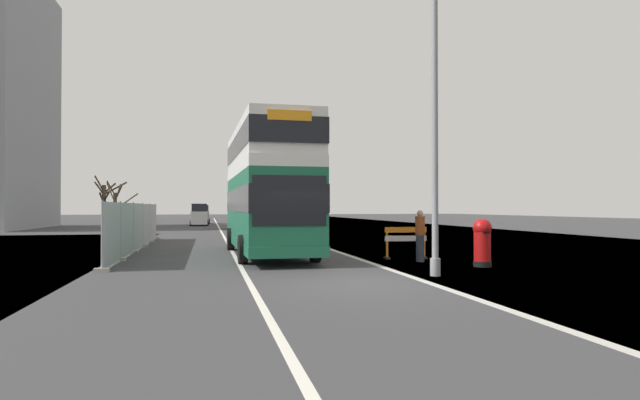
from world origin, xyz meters
The scene contains 13 objects.
ground centered at (0.54, 0.12, -0.05)m, with size 140.00×280.00×0.10m.
double_decker_bus centered at (-1.24, 8.71, 2.74)m, with size 3.02×10.78×5.15m.
lamppost_foreground centered at (2.68, 1.02, 3.91)m, with size 0.29×0.70×8.29m.
red_pillar_postbox centered at (5.17, 2.95, 0.86)m, with size 0.61×0.61×1.57m.
roadworks_barrier centered at (3.67, 5.98, 0.75)m, with size 1.60×0.53×1.19m.
construction_site_fence centered at (-6.70, 12.39, 1.04)m, with size 0.44×17.20×2.16m.
car_oncoming_near centered at (-0.12, 26.55, 1.00)m, with size 2.03×3.98×2.11m.
car_receding_mid centered at (-0.53, 35.79, 1.06)m, with size 2.05×4.05×2.26m.
car_receding_far centered at (-4.49, 45.70, 1.08)m, with size 1.90×4.34×2.33m.
car_far_side centered at (-4.34, 52.29, 1.05)m, with size 1.93×4.14×2.21m.
bare_tree_far_verge_near centered at (-13.18, 41.00, 2.55)m, with size 3.09×3.07×4.98m.
bare_tree_far_verge_mid centered at (-11.08, 34.09, 2.05)m, with size 2.74×3.30×4.13m.
pedestrian_at_kerb centered at (3.78, 4.85, 0.93)m, with size 0.34×0.34×1.84m.
Camera 1 is at (-3.60, -13.29, 1.93)m, focal length 30.44 mm.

